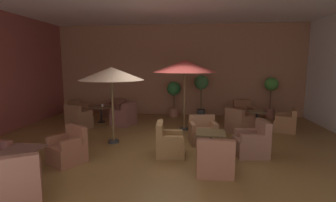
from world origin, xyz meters
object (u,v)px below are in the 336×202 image
Objects in this scene: armchair_front_left_north at (124,117)px; armchair_front_right_west at (203,133)px; patio_umbrella_tall_red at (185,66)px; cafe_table_front_right at (211,137)px; cafe_table_front_left at (101,110)px; armchair_mid_center_south at (244,114)px; armchair_front_left_east at (116,110)px; cafe_table_mid_center at (257,116)px; armchair_front_left_south at (78,113)px; armchair_mid_center_north at (239,123)px; armchair_front_left_west at (78,119)px; armchair_rear_right_north at (68,150)px; armchair_front_right_east at (214,160)px; armchair_rear_right_south at (17,184)px; potted_tree_left_corner at (201,88)px; patio_umbrella_center_beige at (111,74)px; potted_tree_mid_left at (174,94)px; potted_tree_mid_right at (271,91)px; armchair_front_right_north at (169,144)px; iced_drink_cup at (102,106)px; armchair_front_right_south at (253,143)px; armchair_mid_center_east at (286,123)px; cafe_table_rear_right at (21,156)px.

armchair_front_left_north is 1.13× the size of armchair_front_right_west.
cafe_table_front_right is at bearing -72.14° from patio_umbrella_tall_red.
armchair_mid_center_south is at bearing 6.74° from cafe_table_front_left.
cafe_table_mid_center is at bearing -13.45° from armchair_front_left_east.
cafe_table_front_right is at bearing -33.85° from armchair_front_left_south.
armchair_front_left_south is at bearing 169.43° from armchair_mid_center_north.
armchair_front_left_east is 0.91× the size of armchair_front_left_west.
armchair_mid_center_north is (4.29, -0.60, -0.01)m from armchair_front_left_north.
armchair_front_left_north is 1.04× the size of armchair_rear_right_north.
armchair_rear_right_south reaches higher than armchair_front_right_east.
armchair_rear_right_south reaches higher than cafe_table_front_right.
potted_tree_left_corner is (3.26, 7.10, 1.02)m from armchair_rear_right_south.
armchair_front_left_east is 6.06m from cafe_table_front_right.
patio_umbrella_tall_red is (-2.40, -1.55, 1.97)m from armchair_mid_center_south.
patio_umbrella_center_beige reaches higher than armchair_front_left_west.
potted_tree_mid_left is at bearing 107.85° from armchair_front_right_west.
armchair_front_right_east is (5.42, -4.72, -0.01)m from armchair_front_left_south.
armchair_front_left_east is 0.93× the size of armchair_rear_right_north.
armchair_front_left_north is 6.39m from potted_tree_mid_right.
armchair_rear_right_south is 0.66× the size of potted_tree_mid_left.
armchair_front_right_north is (4.32, -3.72, -0.00)m from armchair_front_left_south.
cafe_table_front_left and cafe_table_front_right have the same top height.
armchair_front_right_east is at bearing -84.96° from armchair_front_right_west.
patio_umbrella_tall_red reaches higher than cafe_table_mid_center.
armchair_front_right_north is at bearing -95.95° from patio_umbrella_tall_red.
armchair_front_left_west reaches higher than armchair_front_left_east.
cafe_table_front_right is 1.11m from armchair_front_right_north.
armchair_front_right_west is at bearing -30.09° from iced_drink_cup.
armchair_mid_center_east is at bearing 56.41° from armchair_front_right_south.
patio_umbrella_center_beige is 3.27m from iced_drink_cup.
armchair_front_left_south is at bearing 146.15° from cafe_table_front_right.
patio_umbrella_center_beige reaches higher than armchair_mid_center_south.
armchair_front_right_east is at bearing -3.93° from armchair_rear_right_north.
armchair_front_left_east is (-0.85, 1.50, -0.01)m from armchair_front_left_north.
armchair_front_right_east is 0.80× the size of armchair_rear_right_south.
armchair_mid_center_east is (3.91, 2.82, -0.01)m from armchair_front_right_north.
armchair_front_right_west is at bearing -135.19° from cafe_table_mid_center.
potted_tree_mid_left reaches higher than armchair_front_left_south.
armchair_front_left_south is 4.19m from patio_umbrella_center_beige.
armchair_mid_center_east is 1.83m from armchair_mid_center_south.
patio_umbrella_center_beige reaches higher than cafe_table_front_right.
armchair_mid_center_south is at bearing 132.19° from armchair_mid_center_east.
potted_tree_mid_right is (2.85, 4.92, 0.72)m from cafe_table_front_right.
iced_drink_cup is (-1.34, 2.63, -1.40)m from patio_umbrella_center_beige.
armchair_front_right_east reaches higher than armchair_front_left_east.
cafe_table_front_left is at bearing 141.60° from cafe_table_front_right.
armchair_front_right_north is 0.98× the size of armchair_front_right_west.
armchair_front_right_north is 3.30m from patio_umbrella_tall_red.
armchair_front_left_east is 0.57× the size of potted_tree_mid_left.
cafe_table_rear_right is 7.34m from potted_tree_left_corner.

